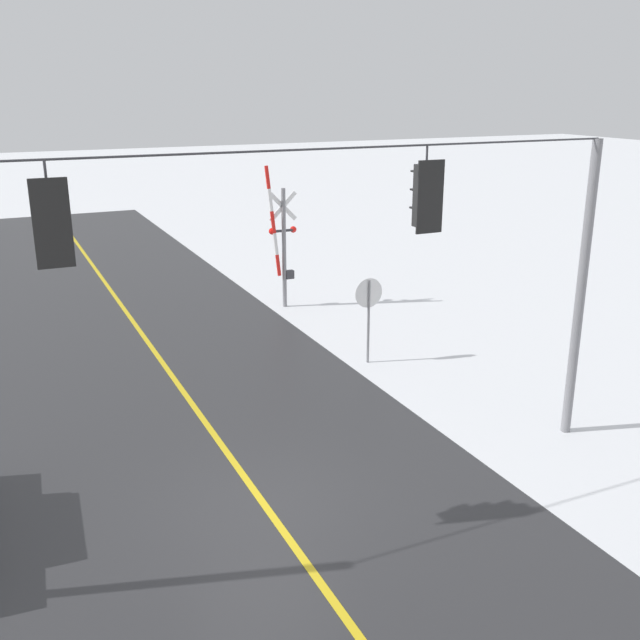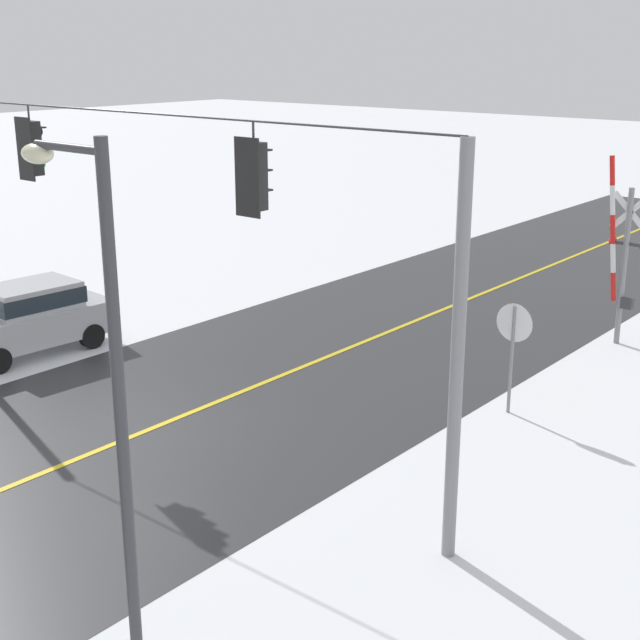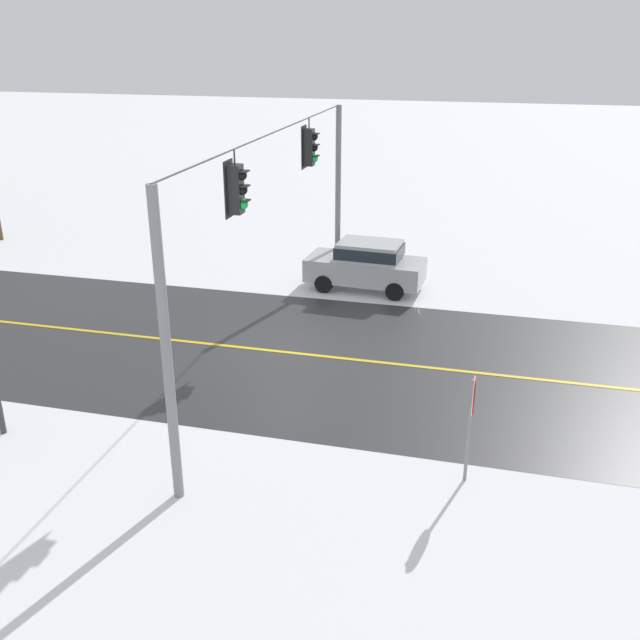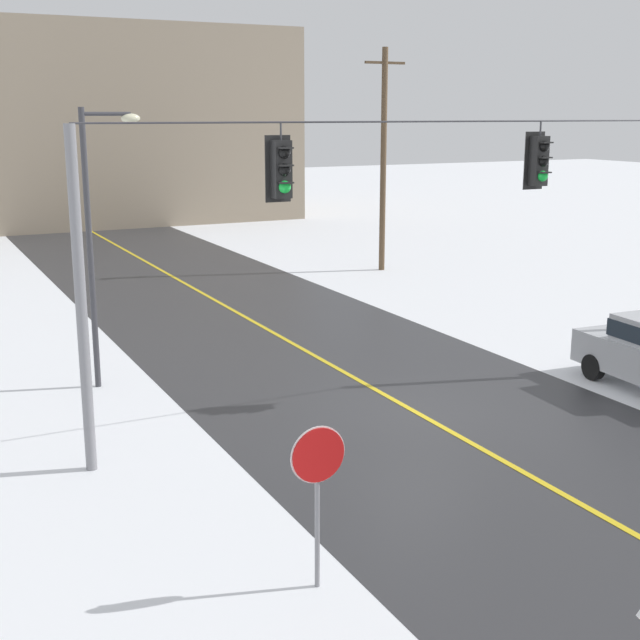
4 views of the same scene
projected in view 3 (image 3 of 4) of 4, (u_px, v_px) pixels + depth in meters
ground_plane at (283, 352)px, 20.41m from camera, size 160.00×160.00×0.00m
road_asphalt at (95, 332)px, 21.77m from camera, size 9.00×80.00×0.01m
lane_centre_line at (95, 332)px, 21.77m from camera, size 0.14×72.00×0.01m
signal_span at (280, 214)px, 18.86m from camera, size 14.20×0.47×6.22m
stop_sign at (472, 407)px, 13.95m from camera, size 0.80×0.09×2.35m
parked_car_silver at (367, 263)px, 25.05m from camera, size 2.02×4.29×1.74m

